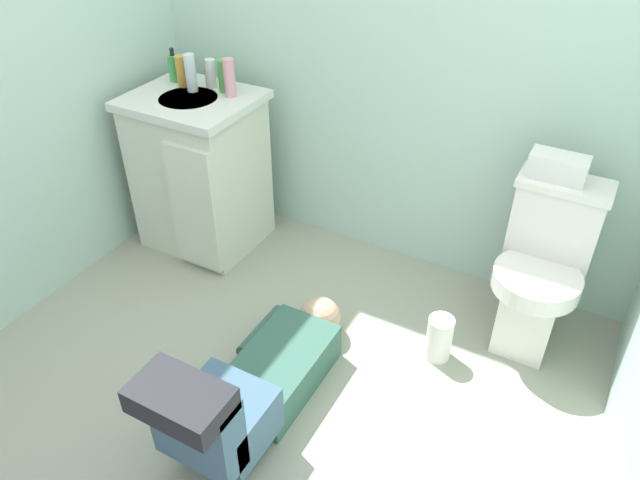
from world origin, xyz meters
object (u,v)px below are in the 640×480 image
at_px(bottle_pink, 229,78).
at_px(tissue_box, 558,167).
at_px(bottle_white, 211,74).
at_px(faucet, 208,77).
at_px(soap_dispenser, 174,68).
at_px(bottle_clear, 191,73).
at_px(bottle_green, 224,76).
at_px(person_plumber, 253,384).
at_px(bottle_amber, 182,71).
at_px(vanity_cabinet, 200,171).
at_px(paper_towel_roll, 439,338).
at_px(toilet, 541,270).

bearing_deg(bottle_pink, tissue_box, 2.72).
bearing_deg(bottle_white, faucet, 176.42).
bearing_deg(soap_dispenser, bottle_clear, -21.55).
distance_m(faucet, bottle_green, 0.11).
height_order(person_plumber, bottle_amber, bottle_amber).
bearing_deg(tissue_box, bottle_white, -179.09).
distance_m(vanity_cabinet, bottle_white, 0.49).
distance_m(vanity_cabinet, faucet, 0.47).
relative_size(bottle_clear, bottle_green, 1.17).
distance_m(person_plumber, bottle_amber, 1.57).
bearing_deg(vanity_cabinet, bottle_clear, 119.59).
bearing_deg(bottle_pink, soap_dispenser, 175.71).
distance_m(vanity_cabinet, paper_towel_roll, 1.46).
xyz_separation_m(tissue_box, paper_towel_roll, (-0.26, -0.41, -0.69)).
bearing_deg(bottle_green, toilet, -1.94).
bearing_deg(paper_towel_roll, bottle_white, 164.56).
bearing_deg(vanity_cabinet, bottle_white, 81.79).
distance_m(soap_dispenser, bottle_amber, 0.09).
relative_size(vanity_cabinet, tissue_box, 3.73).
distance_m(toilet, person_plumber, 1.27).
relative_size(faucet, bottle_clear, 0.56).
distance_m(faucet, paper_towel_roll, 1.65).
height_order(bottle_clear, paper_towel_roll, bottle_clear).
height_order(bottle_amber, paper_towel_roll, bottle_amber).
height_order(faucet, person_plumber, faucet).
height_order(person_plumber, soap_dispenser, soap_dispenser).
distance_m(tissue_box, bottle_amber, 1.78).
xyz_separation_m(vanity_cabinet, bottle_white, (0.02, 0.14, 0.47)).
distance_m(toilet, paper_towel_roll, 0.51).
xyz_separation_m(toilet, bottle_clear, (-1.75, -0.02, 0.54)).
distance_m(bottle_amber, paper_towel_roll, 1.75).
relative_size(bottle_pink, paper_towel_roll, 0.85).
relative_size(bottle_clear, bottle_pink, 1.00).
bearing_deg(bottle_amber, faucet, 25.31).
bearing_deg(bottle_green, bottle_amber, -169.52).
relative_size(faucet, paper_towel_roll, 0.47).
bearing_deg(bottle_clear, tissue_box, 3.58).
distance_m(person_plumber, tissue_box, 1.44).
bearing_deg(bottle_amber, toilet, -0.42).
xyz_separation_m(person_plumber, tissue_box, (0.77, 1.04, 0.62)).
xyz_separation_m(faucet, bottle_white, (0.02, -0.00, 0.02)).
xyz_separation_m(tissue_box, bottle_clear, (-1.70, -0.11, 0.11)).
distance_m(bottle_green, paper_towel_roll, 1.57).
xyz_separation_m(toilet, vanity_cabinet, (-1.71, -0.08, 0.05)).
xyz_separation_m(tissue_box, soap_dispenser, (-1.86, -0.04, 0.09)).
xyz_separation_m(toilet, bottle_pink, (-1.55, 0.02, 0.54)).
relative_size(person_plumber, bottle_white, 7.60).
distance_m(bottle_white, bottle_pink, 0.15).
distance_m(bottle_clear, bottle_green, 0.16).
height_order(bottle_green, paper_towel_roll, bottle_green).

